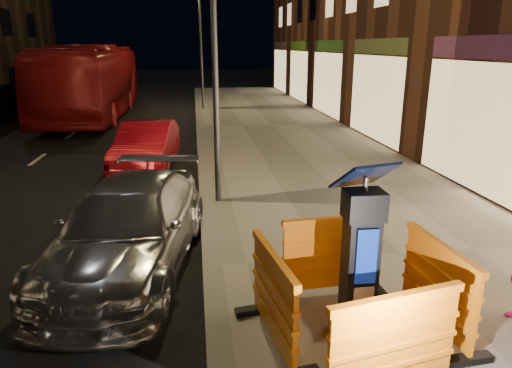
{
  "coord_description": "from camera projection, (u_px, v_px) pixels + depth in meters",
  "views": [
    {
      "loc": [
        -0.17,
        -6.29,
        3.35
      ],
      "look_at": [
        0.8,
        1.0,
        1.1
      ],
      "focal_mm": 32.0,
      "sensor_mm": 36.0,
      "label": 1
    }
  ],
  "objects": [
    {
      "name": "barrier_back",
      "position": [
        333.0,
        256.0,
        5.98
      ],
      "size": [
        1.43,
        0.66,
        1.09
      ],
      "primitive_type": "cube",
      "rotation": [
        0.0,
        0.0,
        0.06
      ],
      "color": "orange",
      "rests_on": "sidewalk"
    },
    {
      "name": "kerb",
      "position": [
        213.0,
        269.0,
        6.94
      ],
      "size": [
        0.3,
        60.0,
        0.15
      ],
      "primitive_type": "cube",
      "color": "slate",
      "rests_on": "ground"
    },
    {
      "name": "car_red",
      "position": [
        148.0,
        169.0,
        12.86
      ],
      "size": [
        1.71,
        4.03,
        1.29
      ],
      "primitive_type": "imported",
      "rotation": [
        0.0,
        0.0,
        -0.09
      ],
      "color": "maroon",
      "rests_on": "ground"
    },
    {
      "name": "sidewalk",
      "position": [
        400.0,
        258.0,
        7.31
      ],
      "size": [
        6.0,
        60.0,
        0.15
      ],
      "primitive_type": "cube",
      "color": "gray",
      "rests_on": "ground"
    },
    {
      "name": "barrier_bldgside",
      "position": [
        438.0,
        288.0,
        5.2
      ],
      "size": [
        0.69,
        1.44,
        1.09
      ],
      "primitive_type": "cube",
      "rotation": [
        0.0,
        0.0,
        1.65
      ],
      "color": "orange",
      "rests_on": "sidewalk"
    },
    {
      "name": "bus_doubledecker",
      "position": [
        96.0,
        117.0,
        22.15
      ],
      "size": [
        2.92,
        12.1,
        3.37
      ],
      "primitive_type": "imported",
      "rotation": [
        0.0,
        0.0,
        0.01
      ],
      "color": "maroon",
      "rests_on": "ground"
    },
    {
      "name": "barrier_front",
      "position": [
        393.0,
        347.0,
        4.18
      ],
      "size": [
        1.48,
        0.85,
        1.09
      ],
      "primitive_type": "cube",
      "rotation": [
        0.0,
        0.0,
        0.2
      ],
      "color": "orange",
      "rests_on": "sidewalk"
    },
    {
      "name": "ground_plane",
      "position": [
        213.0,
        274.0,
        6.96
      ],
      "size": [
        120.0,
        120.0,
        0.0
      ],
      "primitive_type": "plane",
      "color": "black",
      "rests_on": "ground"
    },
    {
      "name": "car_silver",
      "position": [
        132.0,
        266.0,
        7.19
      ],
      "size": [
        2.55,
        4.79,
        1.32
      ],
      "primitive_type": "imported",
      "rotation": [
        0.0,
        0.0,
        -0.16
      ],
      "color": "#A5A5A9",
      "rests_on": "ground"
    },
    {
      "name": "parking_kiosk",
      "position": [
        360.0,
        258.0,
        4.95
      ],
      "size": [
        0.68,
        0.68,
        1.95
      ],
      "primitive_type": "cube",
      "rotation": [
        0.0,
        0.0,
        0.12
      ],
      "color": "black",
      "rests_on": "sidewalk"
    },
    {
      "name": "street_lamp_mid",
      "position": [
        215.0,
        55.0,
        8.91
      ],
      "size": [
        0.12,
        0.12,
        6.0
      ],
      "primitive_type": "cylinder",
      "color": "#3F3F44",
      "rests_on": "sidewalk"
    },
    {
      "name": "street_lamp_far",
      "position": [
        201.0,
        49.0,
        23.13
      ],
      "size": [
        0.12,
        0.12,
        6.0
      ],
      "primitive_type": "cylinder",
      "color": "#3F3F44",
      "rests_on": "sidewalk"
    },
    {
      "name": "barrier_kerbside",
      "position": [
        274.0,
        299.0,
        4.96
      ],
      "size": [
        0.78,
        1.47,
        1.09
      ],
      "primitive_type": "cube",
      "rotation": [
        0.0,
        0.0,
        1.72
      ],
      "color": "orange",
      "rests_on": "sidewalk"
    }
  ]
}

